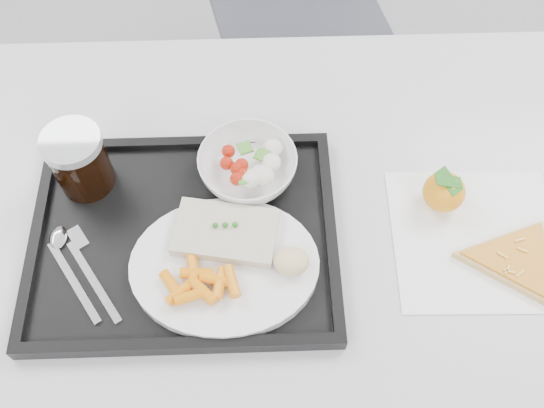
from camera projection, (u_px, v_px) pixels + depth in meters
The scene contains 14 objects.
room at pixel (292, 80), 0.21m from camera, with size 6.04×7.04×2.84m.
table at pixel (270, 246), 0.98m from camera, with size 1.20×0.80×0.75m.
tray at pixel (185, 238), 0.90m from camera, with size 0.45×0.35×0.03m.
dinner_plate at pixel (225, 266), 0.86m from camera, with size 0.27×0.27×0.02m.
fish_fillet at pixel (226, 232), 0.87m from camera, with size 0.16×0.11×0.03m.
bread_roll at pixel (291, 261), 0.84m from camera, with size 0.06×0.06×0.03m.
salad_bowl at pixel (248, 166), 0.93m from camera, with size 0.15×0.15×0.05m.
cola_glass at pixel (79, 160), 0.90m from camera, with size 0.09×0.09×0.11m.
cutlery at pixel (75, 263), 0.87m from camera, with size 0.13×0.16×0.01m.
napkin at pixel (476, 238), 0.91m from camera, with size 0.26×0.25×0.00m.
tangerine at pixel (444, 192), 0.91m from camera, with size 0.07×0.07×0.07m.
pizza_slice at pixel (515, 260), 0.88m from camera, with size 0.21×0.21×0.02m.
carrot_pile at pixel (200, 283), 0.83m from camera, with size 0.11×0.08×0.02m.
salad_contents at pixel (254, 167), 0.92m from camera, with size 0.10×0.09×0.02m.
Camera 1 is at (-0.01, -0.15, 1.56)m, focal length 40.00 mm.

